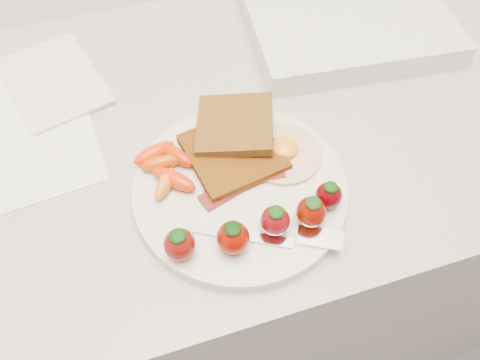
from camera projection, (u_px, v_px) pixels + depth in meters
name	position (u px, v px, depth m)	size (l,w,h in m)	color
counter	(219.00, 256.00, 1.04)	(2.00, 0.60, 0.90)	gray
plate	(240.00, 188.00, 0.59)	(0.27, 0.27, 0.02)	beige
toast_lower	(233.00, 153.00, 0.61)	(0.11, 0.11, 0.01)	#3B2307
toast_upper	(235.00, 125.00, 0.61)	(0.10, 0.10, 0.01)	#361A07
fried_egg	(283.00, 152.00, 0.61)	(0.12, 0.12, 0.02)	#F2EBC4
bacon_strips	(240.00, 178.00, 0.59)	(0.12, 0.08, 0.01)	#40060A
baby_carrots	(166.00, 166.00, 0.59)	(0.08, 0.10, 0.02)	#BB4700
strawberries	(262.00, 223.00, 0.53)	(0.22, 0.06, 0.05)	#610A06
fork	(275.00, 236.00, 0.54)	(0.18, 0.09, 0.00)	silver
paper_sheet	(15.00, 129.00, 0.66)	(0.21, 0.27, 0.00)	white
notepad	(54.00, 80.00, 0.71)	(0.12, 0.18, 0.01)	silver
appliance	(347.00, 21.00, 0.77)	(0.32, 0.25, 0.04)	silver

